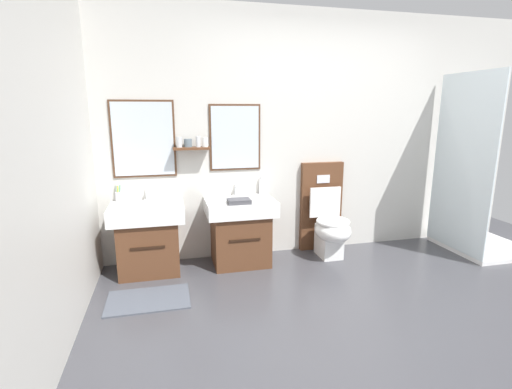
{
  "coord_description": "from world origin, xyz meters",
  "views": [
    {
      "loc": [
        -1.64,
        -2.21,
        1.56
      ],
      "look_at": [
        -0.8,
        1.26,
        0.76
      ],
      "focal_mm": 26.4,
      "sensor_mm": 36.0,
      "label": 1
    }
  ],
  "objects": [
    {
      "name": "bath_mat",
      "position": [
        -1.84,
        0.81,
        0.01
      ],
      "size": [
        0.68,
        0.44,
        0.01
      ],
      "primitive_type": "cube",
      "color": "#474C56",
      "rests_on": "ground"
    },
    {
      "name": "tap_on_left_sink",
      "position": [
        -1.84,
        1.63,
        0.75
      ],
      "size": [
        0.03,
        0.13,
        0.11
      ],
      "color": "silver",
      "rests_on": "vanity_sink_left"
    },
    {
      "name": "shower_tray",
      "position": [
        1.7,
        1.16,
        0.43
      ],
      "size": [
        0.85,
        0.85,
        1.95
      ],
      "color": "white",
      "rests_on": "ground"
    },
    {
      "name": "soap_dispenser",
      "position": [
        -0.66,
        1.63,
        0.76
      ],
      "size": [
        0.06,
        0.06,
        0.19
      ],
      "color": "white",
      "rests_on": "vanity_sink_right"
    },
    {
      "name": "wall_left",
      "position": [
        -2.38,
        0.0,
        1.29
      ],
      "size": [
        0.12,
        3.55,
        2.59
      ],
      "primitive_type": "cube",
      "color": "beige",
      "rests_on": "ground"
    },
    {
      "name": "wall_back",
      "position": [
        -0.02,
        1.71,
        1.29
      ],
      "size": [
        4.88,
        0.27,
        2.59
      ],
      "color": "beige",
      "rests_on": "ground"
    },
    {
      "name": "vanity_sink_left",
      "position": [
        -1.84,
        1.43,
        0.37
      ],
      "size": [
        0.69,
        0.53,
        0.68
      ],
      "color": "#56331E",
      "rests_on": "ground"
    },
    {
      "name": "vanity_sink_right",
      "position": [
        -0.93,
        1.43,
        0.37
      ],
      "size": [
        0.69,
        0.53,
        0.68
      ],
      "color": "#56331E",
      "rests_on": "ground"
    },
    {
      "name": "toilet",
      "position": [
        0.04,
        1.45,
        0.38
      ],
      "size": [
        0.48,
        0.63,
        1.0
      ],
      "color": "#56331E",
      "rests_on": "ground"
    },
    {
      "name": "ground_plane",
      "position": [
        0.0,
        0.0,
        -0.05
      ],
      "size": [
        6.08,
        4.75,
        0.1
      ],
      "primitive_type": "cube",
      "color": "#3D3D42",
      "rests_on": "ground"
    },
    {
      "name": "folded_hand_towel",
      "position": [
        -0.97,
        1.26,
        0.7
      ],
      "size": [
        0.22,
        0.16,
        0.04
      ],
      "primitive_type": "cube",
      "color": "#47474C",
      "rests_on": "vanity_sink_right"
    },
    {
      "name": "toothbrush_cup",
      "position": [
        -2.11,
        1.62,
        0.74
      ],
      "size": [
        0.07,
        0.07,
        0.2
      ],
      "color": "silver",
      "rests_on": "vanity_sink_left"
    },
    {
      "name": "tap_on_right_sink",
      "position": [
        -0.93,
        1.63,
        0.75
      ],
      "size": [
        0.03,
        0.13,
        0.11
      ],
      "color": "silver",
      "rests_on": "vanity_sink_right"
    }
  ]
}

